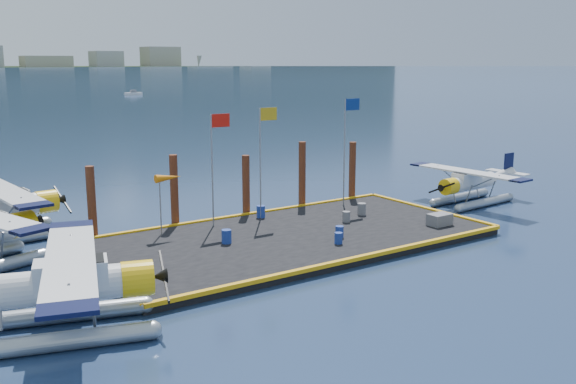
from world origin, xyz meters
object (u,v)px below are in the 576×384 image
Objects in this scene: crate at (440,219)px; windsock at (168,179)px; piling_0 at (92,205)px; piling_3 at (302,177)px; drum_5 at (261,212)px; drum_3 at (338,238)px; drum_2 at (346,217)px; flagpole_yellow at (263,146)px; flagpole_red at (215,152)px; flagpole_blue at (347,136)px; piling_4 at (352,173)px; drum_4 at (362,209)px; seaplane_a at (59,292)px; drum_1 at (339,232)px; drum_0 at (227,236)px; piling_2 at (246,188)px; piling_1 at (174,193)px; seaplane_d at (470,185)px.

windsock is (-12.73, 6.74, 2.52)m from crate.
piling_3 is (13.00, 0.00, 0.15)m from piling_0.
drum_5 is at bearing -159.80° from piling_3.
drum_3 is 12.49m from piling_0.
flagpole_yellow is (-3.25, 3.37, 3.81)m from drum_2.
flagpole_red reaches higher than crate.
drum_5 is 0.17× the size of piling_0.
flagpole_blue is 3.61m from piling_4.
seaplane_a is at bearing -161.34° from drum_4.
piling_0 reaches higher than drum_1.
drum_2 is 8.01m from flagpole_red.
windsock reaches higher than drum_3.
drum_2 reaches higher than drum_1.
drum_0 is 0.11× the size of flagpole_yellow.
seaplane_a is 2.69× the size of piling_2.
drum_2 is at bearing -21.77° from piling_0.
piling_2 reaches higher than drum_0.
drum_2 is at bearing 124.54° from seaplane_a.
piling_1 is (-11.71, 8.34, 1.39)m from crate.
drum_1 is at bearing -143.20° from drum_4.
flagpole_red is at bearing 146.04° from crate.
drum_4 is 4.79m from flagpole_blue.
flagpole_blue reaches higher than piling_1.
crate is 0.33× the size of piling_2.
drum_3 is at bearing -131.69° from flagpole_blue.
flagpole_yellow reaches higher than drum_2.
drum_4 is 4.61m from crate.
drum_1 is 7.89m from piling_3.
drum_5 is (-0.32, 6.64, 0.06)m from drum_3.
piling_1 is (-18.39, 4.71, 0.79)m from seaplane_d.
windsock is (-5.73, 0.00, -1.28)m from flagpole_yellow.
drum_3 is 8.13m from flagpole_red.
drum_4 is 0.11× the size of flagpole_red.
flagpole_red is (10.63, 8.87, 2.81)m from seaplane_a.
drum_2 is 9.92m from windsock.
seaplane_a is 17.78m from drum_2.
drum_2 is 4.32m from drum_3.
flagpole_blue reaches higher than drum_1.
drum_2 is 6.86m from piling_4.
seaplane_d is 15.30× the size of drum_3.
flagpole_red reaches higher than drum_3.
drum_1 is 6.13m from crate.
flagpole_yellow is at bearing 0.00° from flagpole_red.
piling_2 reaches higher than drum_5.
piling_2 is (5.53, 1.60, -1.33)m from windsock.
seaplane_a is 2.56× the size of piling_4.
drum_2 is at bearing 45.70° from drum_3.
flagpole_yellow reaches higher than drum_4.
piling_1 is (1.03, 1.60, -1.13)m from windsock.
piling_1 reaches higher than drum_4.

